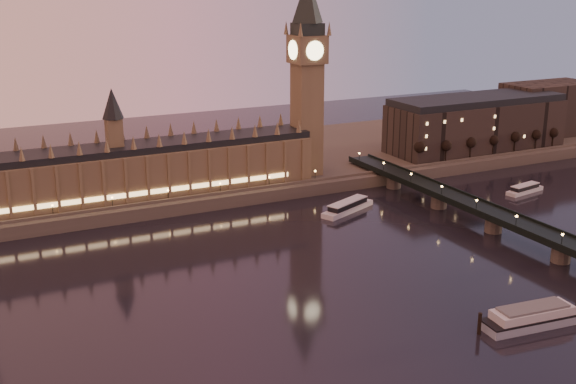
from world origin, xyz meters
name	(u,v)px	position (x,y,z in m)	size (l,w,h in m)	color
ground	(330,287)	(0.00, 0.00, 0.00)	(700.00, 700.00, 0.00)	black
far_embankment	(233,165)	(30.00, 165.00, 3.00)	(560.00, 130.00, 6.00)	#423D35
palace_of_westminster	(129,164)	(-40.12, 120.99, 21.71)	(180.00, 26.62, 52.00)	brown
big_ben	(307,63)	(53.99, 120.99, 63.95)	(17.68, 17.68, 104.00)	brown
westminster_bridge	(525,233)	(91.61, 0.00, 5.52)	(13.20, 260.00, 15.30)	black
city_block	(501,118)	(194.94, 130.93, 22.24)	(155.00, 45.00, 34.00)	black
bare_tree_0	(422,150)	(119.88, 109.00, 14.22)	(5.43, 5.43, 11.04)	black
bare_tree_1	(446,147)	(136.39, 109.00, 14.22)	(5.43, 5.43, 11.04)	black
bare_tree_2	(469,144)	(152.91, 109.00, 14.22)	(5.43, 5.43, 11.04)	black
bare_tree_3	(492,142)	(169.42, 109.00, 14.22)	(5.43, 5.43, 11.04)	black
bare_tree_4	(514,139)	(185.93, 109.00, 14.22)	(5.43, 5.43, 11.04)	black
bare_tree_5	(535,136)	(202.44, 109.00, 14.22)	(5.43, 5.43, 11.04)	black
bare_tree_6	(555,134)	(218.95, 109.00, 14.22)	(5.43, 5.43, 11.04)	black
cruise_boat_a	(348,207)	(50.07, 71.59, 2.29)	(32.59, 19.74, 5.21)	silver
cruise_boat_b	(525,189)	(147.28, 57.86, 1.91)	(24.19, 10.13, 4.34)	silver
moored_barge	(532,317)	(42.79, -54.18, 3.01)	(38.77, 12.69, 7.14)	#8DA0B4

